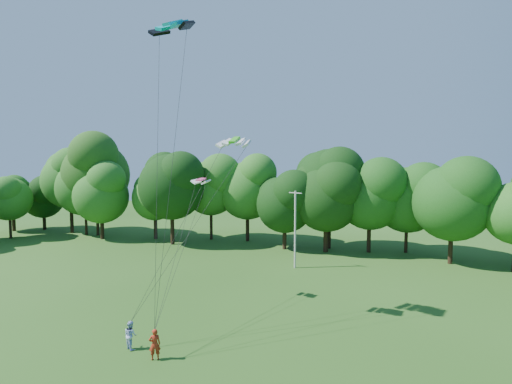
% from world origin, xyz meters
% --- Properties ---
extents(utility_pole, '(1.51, 0.69, 8.00)m').
position_xyz_m(utility_pole, '(1.65, 27.40, 4.12)').
color(utility_pole, '#BBBAB1').
rests_on(utility_pole, ground).
extents(kite_flyer_left, '(0.77, 0.72, 1.77)m').
position_xyz_m(kite_flyer_left, '(-1.11, 6.17, 0.88)').
color(kite_flyer_left, '#A52815').
rests_on(kite_flyer_left, ground).
extents(kite_flyer_right, '(1.01, 0.92, 1.68)m').
position_xyz_m(kite_flyer_right, '(-3.20, 6.81, 0.84)').
color(kite_flyer_right, '#ABBBED').
rests_on(kite_flyer_right, ground).
extents(kite_teal, '(3.34, 2.04, 0.74)m').
position_xyz_m(kite_teal, '(-2.88, 11.58, 20.19)').
color(kite_teal, '#059CAB').
rests_on(kite_teal, ground).
extents(kite_green, '(2.35, 1.14, 0.53)m').
position_xyz_m(kite_green, '(0.83, 13.21, 12.51)').
color(kite_green, green).
rests_on(kite_green, ground).
extents(kite_pink, '(1.66, 1.06, 0.24)m').
position_xyz_m(kite_pink, '(-3.15, 15.89, 9.62)').
color(kite_pink, '#EE427F').
rests_on(kite_pink, ground).
extents(tree_back_west, '(10.58, 10.58, 15.39)m').
position_xyz_m(tree_back_west, '(-30.36, 35.25, 9.61)').
color(tree_back_west, '#322514').
rests_on(tree_back_west, ground).
extents(tree_back_center, '(8.80, 8.80, 12.80)m').
position_xyz_m(tree_back_center, '(3.43, 35.69, 7.99)').
color(tree_back_center, black).
rests_on(tree_back_center, ground).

